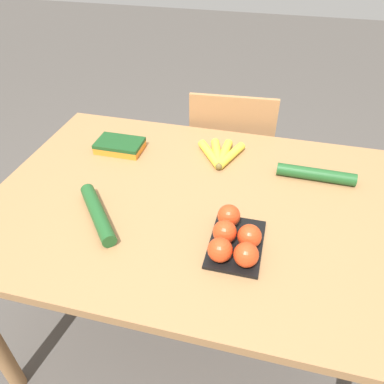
% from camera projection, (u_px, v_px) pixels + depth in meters
% --- Properties ---
extents(ground_plane, '(12.00, 12.00, 0.00)m').
position_uv_depth(ground_plane, '(192.00, 325.00, 1.74)').
color(ground_plane, '#4C4742').
extents(dining_table, '(1.36, 0.98, 0.76)m').
position_uv_depth(dining_table, '(192.00, 220.00, 1.32)').
color(dining_table, '#9E7044').
rests_on(dining_table, ground_plane).
extents(chair, '(0.45, 0.43, 0.90)m').
position_uv_depth(chair, '(230.00, 164.00, 1.95)').
color(chair, '#A87547').
rests_on(chair, ground_plane).
extents(banana_bunch, '(0.19, 0.19, 0.03)m').
position_uv_depth(banana_bunch, '(220.00, 155.00, 1.45)').
color(banana_bunch, brown).
rests_on(banana_bunch, dining_table).
extents(tomato_pack, '(0.15, 0.22, 0.08)m').
position_uv_depth(tomato_pack, '(234.00, 238.00, 1.07)').
color(tomato_pack, black).
rests_on(tomato_pack, dining_table).
extents(carrot_bag, '(0.18, 0.12, 0.04)m').
position_uv_depth(carrot_bag, '(120.00, 145.00, 1.49)').
color(carrot_bag, orange).
rests_on(carrot_bag, dining_table).
extents(cucumber_near, '(0.21, 0.24, 0.04)m').
position_uv_depth(cucumber_near, '(98.00, 213.00, 1.17)').
color(cucumber_near, '#1E5123').
rests_on(cucumber_near, dining_table).
extents(cucumber_far, '(0.28, 0.05, 0.04)m').
position_uv_depth(cucumber_far, '(316.00, 174.00, 1.34)').
color(cucumber_far, '#1E5123').
rests_on(cucumber_far, dining_table).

